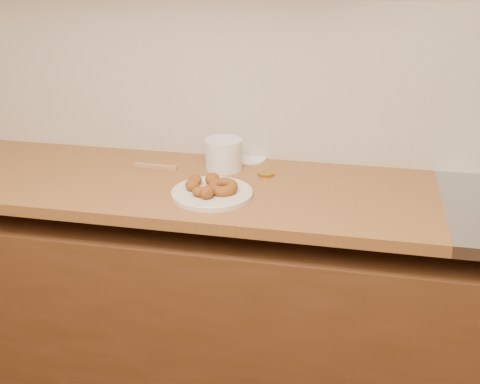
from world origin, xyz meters
TOP-DOWN VIEW (x-y plane):
  - wall_back at (0.00, 2.00)m, footprint 4.00×0.02m
  - base_cabinet at (0.00, 1.69)m, footprint 3.60×0.60m
  - butcher_block at (-0.65, 1.69)m, footprint 2.30×0.62m
  - backsplash at (0.00, 1.99)m, footprint 3.60×0.02m
  - donut_plate at (-0.25, 1.59)m, footprint 0.27×0.27m
  - ring_donut at (-0.22, 1.59)m, footprint 0.10×0.10m
  - fried_dough_chunks at (-0.29, 1.59)m, footprint 0.13×0.18m
  - plastic_tub at (-0.27, 1.84)m, footprint 0.18×0.18m
  - tub_lid at (-0.20, 1.96)m, footprint 0.14×0.14m
  - brass_jar_lid at (-0.11, 1.81)m, footprint 0.07×0.07m
  - wooden_utensil at (-0.52, 1.79)m, footprint 0.17×0.03m

SIDE VIEW (x-z plane):
  - base_cabinet at x=0.00m, z-range 0.00..0.77m
  - butcher_block at x=-0.65m, z-range 0.86..0.90m
  - tub_lid at x=-0.20m, z-range 0.90..0.91m
  - brass_jar_lid at x=-0.11m, z-range 0.90..0.91m
  - wooden_utensil at x=-0.52m, z-range 0.90..0.91m
  - donut_plate at x=-0.25m, z-range 0.90..0.92m
  - ring_donut at x=-0.22m, z-range 0.91..0.96m
  - fried_dough_chunks at x=-0.29m, z-range 0.91..0.96m
  - plastic_tub at x=-0.27m, z-range 0.90..1.01m
  - backsplash at x=0.00m, z-range 0.90..1.50m
  - wall_back at x=0.00m, z-range 0.00..2.70m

